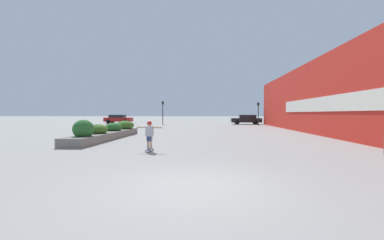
{
  "coord_description": "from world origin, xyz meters",
  "views": [
    {
      "loc": [
        0.32,
        -5.87,
        1.68
      ],
      "look_at": [
        -0.99,
        12.48,
        1.21
      ],
      "focal_mm": 24.0,
      "sensor_mm": 36.0,
      "label": 1
    }
  ],
  "objects_px": {
    "skateboarder": "(149,132)",
    "traffic_light_right": "(258,110)",
    "car_center_left": "(118,119)",
    "car_leftmost": "(246,119)",
    "skateboard": "(150,150)",
    "traffic_light_left": "(163,109)"
  },
  "relations": [
    {
      "from": "skateboarder",
      "to": "traffic_light_right",
      "type": "xyz_separation_m",
      "value": [
        9.35,
        25.21,
        1.34
      ]
    },
    {
      "from": "car_center_left",
      "to": "car_leftmost",
      "type": "bearing_deg",
      "value": 86.73
    },
    {
      "from": "skateboarder",
      "to": "skateboard",
      "type": "bearing_deg",
      "value": -56.02
    },
    {
      "from": "skateboarder",
      "to": "car_leftmost",
      "type": "distance_m",
      "value": 30.42
    },
    {
      "from": "car_leftmost",
      "to": "car_center_left",
      "type": "distance_m",
      "value": 20.91
    },
    {
      "from": "car_leftmost",
      "to": "car_center_left",
      "type": "height_order",
      "value": "car_leftmost"
    },
    {
      "from": "skateboarder",
      "to": "car_leftmost",
      "type": "relative_size",
      "value": 0.27
    },
    {
      "from": "skateboarder",
      "to": "car_leftmost",
      "type": "bearing_deg",
      "value": 81.61
    },
    {
      "from": "car_center_left",
      "to": "skateboard",
      "type": "bearing_deg",
      "value": 22.45
    },
    {
      "from": "skateboarder",
      "to": "car_center_left",
      "type": "xyz_separation_m",
      "value": [
        -12.59,
        30.46,
        -0.06
      ]
    },
    {
      "from": "skateboard",
      "to": "skateboarder",
      "type": "relative_size",
      "value": 0.58
    },
    {
      "from": "traffic_light_left",
      "to": "skateboarder",
      "type": "bearing_deg",
      "value": -80.69
    },
    {
      "from": "traffic_light_left",
      "to": "traffic_light_right",
      "type": "relative_size",
      "value": 1.07
    },
    {
      "from": "car_leftmost",
      "to": "traffic_light_right",
      "type": "height_order",
      "value": "traffic_light_right"
    },
    {
      "from": "car_leftmost",
      "to": "traffic_light_right",
      "type": "distance_m",
      "value": 4.43
    },
    {
      "from": "skateboard",
      "to": "traffic_light_left",
      "type": "height_order",
      "value": "traffic_light_left"
    },
    {
      "from": "car_leftmost",
      "to": "traffic_light_left",
      "type": "relative_size",
      "value": 1.34
    },
    {
      "from": "skateboard",
      "to": "traffic_light_right",
      "type": "xyz_separation_m",
      "value": [
        9.35,
        25.21,
        2.13
      ]
    },
    {
      "from": "car_center_left",
      "to": "skateboarder",
      "type": "bearing_deg",
      "value": 22.45
    },
    {
      "from": "car_leftmost",
      "to": "traffic_light_right",
      "type": "relative_size",
      "value": 1.44
    },
    {
      "from": "car_center_left",
      "to": "traffic_light_right",
      "type": "xyz_separation_m",
      "value": [
        21.93,
        -5.25,
        1.41
      ]
    },
    {
      "from": "traffic_light_left",
      "to": "car_center_left",
      "type": "bearing_deg",
      "value": 149.48
    }
  ]
}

